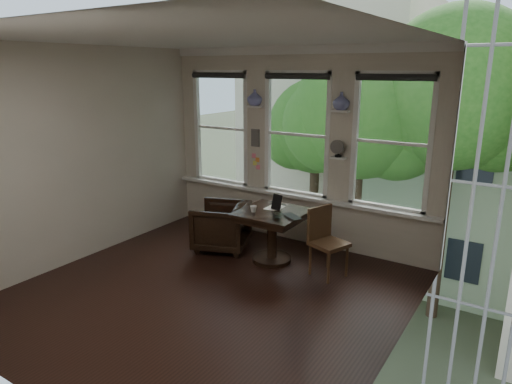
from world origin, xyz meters
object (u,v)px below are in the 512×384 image
Objects in this scene: laptop at (289,217)px; mug at (253,209)px; armchair_left at (221,226)px; side_chair_right at (329,243)px; table at (272,236)px.

mug reaches higher than laptop.
side_chair_right reaches higher than armchair_left.
side_chair_right is at bearing 8.92° from mug.
laptop is at bearing 63.72° from armchair_left.
mug reaches higher than armchair_left.
side_chair_right is at bearing -0.16° from table.
side_chair_right is 1.14m from mug.
table is 0.54m from laptop.
laptop is (0.35, -0.14, 0.39)m from table.
mug is (-1.08, -0.17, 0.33)m from side_chair_right.
table is at bearing 109.85° from side_chair_right.
mug is at bearing 118.93° from side_chair_right.
laptop is 3.40× the size of mug.
mug reaches higher than table.
side_chair_right reaches higher than table.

